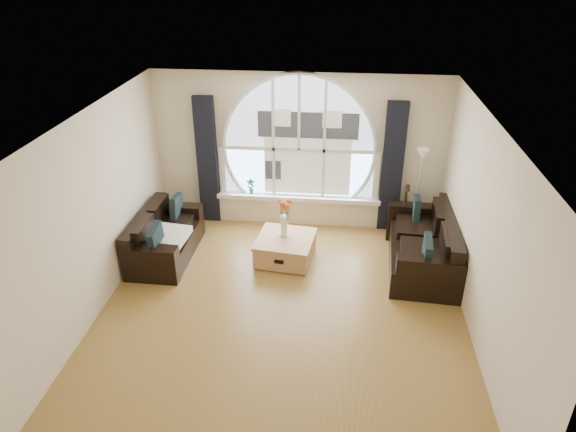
# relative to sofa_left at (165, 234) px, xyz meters

# --- Properties ---
(ground) EXTENTS (5.00, 5.50, 0.01)m
(ground) POSITION_rel_sofa_left_xyz_m (2.03, -1.32, -0.40)
(ground) COLOR brown
(ground) RESTS_ON ground
(ceiling) EXTENTS (5.00, 5.50, 0.01)m
(ceiling) POSITION_rel_sofa_left_xyz_m (2.03, -1.32, 2.30)
(ceiling) COLOR silver
(ceiling) RESTS_ON ground
(wall_back) EXTENTS (5.00, 0.01, 2.70)m
(wall_back) POSITION_rel_sofa_left_xyz_m (2.03, 1.43, 0.95)
(wall_back) COLOR beige
(wall_back) RESTS_ON ground
(wall_front) EXTENTS (5.00, 0.01, 2.70)m
(wall_front) POSITION_rel_sofa_left_xyz_m (2.03, -4.07, 0.95)
(wall_front) COLOR beige
(wall_front) RESTS_ON ground
(wall_left) EXTENTS (0.01, 5.50, 2.70)m
(wall_left) POSITION_rel_sofa_left_xyz_m (-0.47, -1.32, 0.95)
(wall_left) COLOR beige
(wall_left) RESTS_ON ground
(wall_right) EXTENTS (0.01, 5.50, 2.70)m
(wall_right) POSITION_rel_sofa_left_xyz_m (4.53, -1.32, 0.95)
(wall_right) COLOR beige
(wall_right) RESTS_ON ground
(attic_slope) EXTENTS (0.92, 5.50, 0.72)m
(attic_slope) POSITION_rel_sofa_left_xyz_m (4.23, -1.32, 1.95)
(attic_slope) COLOR silver
(attic_slope) RESTS_ON ground
(arched_window) EXTENTS (2.60, 0.06, 2.15)m
(arched_window) POSITION_rel_sofa_left_xyz_m (2.03, 1.40, 1.23)
(arched_window) COLOR silver
(arched_window) RESTS_ON wall_back
(window_sill) EXTENTS (2.90, 0.22, 0.08)m
(window_sill) POSITION_rel_sofa_left_xyz_m (2.03, 1.33, 0.11)
(window_sill) COLOR white
(window_sill) RESTS_ON wall_back
(window_frame) EXTENTS (2.76, 0.08, 2.15)m
(window_frame) POSITION_rel_sofa_left_xyz_m (2.03, 1.37, 1.23)
(window_frame) COLOR white
(window_frame) RESTS_ON wall_back
(neighbor_house) EXTENTS (1.70, 0.02, 1.50)m
(neighbor_house) POSITION_rel_sofa_left_xyz_m (2.18, 1.39, 1.10)
(neighbor_house) COLOR silver
(neighbor_house) RESTS_ON wall_back
(curtain_left) EXTENTS (0.35, 0.12, 2.30)m
(curtain_left) POSITION_rel_sofa_left_xyz_m (0.43, 1.31, 0.75)
(curtain_left) COLOR black
(curtain_left) RESTS_ON ground
(curtain_right) EXTENTS (0.35, 0.12, 2.30)m
(curtain_right) POSITION_rel_sofa_left_xyz_m (3.63, 1.31, 0.75)
(curtain_right) COLOR black
(curtain_right) RESTS_ON ground
(sofa_left) EXTENTS (0.85, 1.67, 0.74)m
(sofa_left) POSITION_rel_sofa_left_xyz_m (0.00, 0.00, 0.00)
(sofa_left) COLOR black
(sofa_left) RESTS_ON ground
(sofa_right) EXTENTS (1.09, 1.98, 0.85)m
(sofa_right) POSITION_rel_sofa_left_xyz_m (4.07, 0.09, 0.00)
(sofa_right) COLOR black
(sofa_right) RESTS_ON ground
(coffee_chest) EXTENTS (0.99, 0.99, 0.43)m
(coffee_chest) POSITION_rel_sofa_left_xyz_m (1.93, 0.08, -0.18)
(coffee_chest) COLOR #A5754B
(coffee_chest) RESTS_ON ground
(throw_blanket) EXTENTS (0.62, 0.62, 0.10)m
(throw_blanket) POSITION_rel_sofa_left_xyz_m (0.15, -0.22, 0.10)
(throw_blanket) COLOR silver
(throw_blanket) RESTS_ON sofa_left
(vase_flowers) EXTENTS (0.24, 0.24, 0.70)m
(vase_flowers) POSITION_rel_sofa_left_xyz_m (1.90, 0.17, 0.38)
(vase_flowers) COLOR white
(vase_flowers) RESTS_ON coffee_chest
(floor_lamp) EXTENTS (0.24, 0.24, 1.60)m
(floor_lamp) POSITION_rel_sofa_left_xyz_m (4.06, 1.07, 0.40)
(floor_lamp) COLOR #B2B2B2
(floor_lamp) RESTS_ON ground
(guitar) EXTENTS (0.40, 0.31, 1.06)m
(guitar) POSITION_rel_sofa_left_xyz_m (3.85, 0.96, 0.13)
(guitar) COLOR olive
(guitar) RESTS_ON ground
(potted_plant) EXTENTS (0.17, 0.13, 0.28)m
(potted_plant) POSITION_rel_sofa_left_xyz_m (1.18, 1.33, 0.29)
(potted_plant) COLOR #1E6023
(potted_plant) RESTS_ON window_sill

